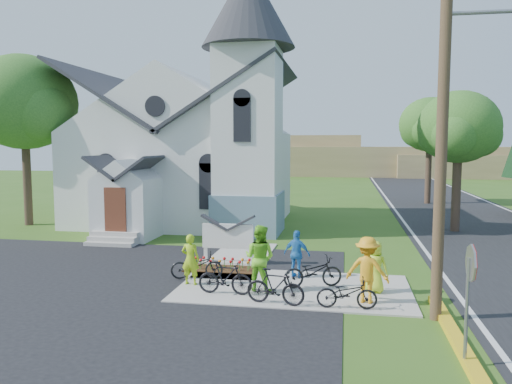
% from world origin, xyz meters
% --- Properties ---
extents(ground, '(120.00, 120.00, 0.00)m').
position_xyz_m(ground, '(0.00, 0.00, 0.00)').
color(ground, '#355B1A').
rests_on(ground, ground).
extents(road, '(8.00, 90.00, 0.02)m').
position_xyz_m(road, '(10.00, 15.00, 0.01)').
color(road, black).
rests_on(road, ground).
extents(sidewalk, '(7.00, 4.00, 0.05)m').
position_xyz_m(sidewalk, '(1.50, 0.50, 0.03)').
color(sidewalk, '#ABA39A').
rests_on(sidewalk, ground).
extents(church, '(12.35, 12.00, 13.00)m').
position_xyz_m(church, '(-5.48, 12.48, 5.25)').
color(church, silver).
rests_on(church, ground).
extents(church_sign, '(2.20, 0.40, 1.70)m').
position_xyz_m(church_sign, '(-1.20, 3.20, 1.03)').
color(church_sign, '#ABA39A').
rests_on(church_sign, ground).
extents(flower_bed, '(2.60, 1.10, 0.07)m').
position_xyz_m(flower_bed, '(-1.20, 2.30, 0.04)').
color(flower_bed, '#3A220F').
rests_on(flower_bed, ground).
extents(utility_pole, '(3.45, 0.28, 10.00)m').
position_xyz_m(utility_pole, '(5.36, -1.50, 5.40)').
color(utility_pole, '#4A3225').
rests_on(utility_pole, ground).
extents(stop_sign, '(0.11, 0.76, 2.48)m').
position_xyz_m(stop_sign, '(5.43, -4.20, 1.78)').
color(stop_sign, gray).
rests_on(stop_sign, ground).
extents(tree_lot_corner, '(5.60, 5.60, 9.15)m').
position_xyz_m(tree_lot_corner, '(-14.00, 10.00, 6.60)').
color(tree_lot_corner, '#3A291F').
rests_on(tree_lot_corner, ground).
extents(tree_road_near, '(4.00, 4.00, 7.05)m').
position_xyz_m(tree_road_near, '(8.50, 12.00, 5.21)').
color(tree_road_near, '#3A291F').
rests_on(tree_road_near, ground).
extents(tree_road_mid, '(4.40, 4.40, 7.80)m').
position_xyz_m(tree_road_mid, '(9.00, 24.00, 5.78)').
color(tree_road_mid, '#3A291F').
rests_on(tree_road_mid, ground).
extents(distant_hills, '(61.00, 10.00, 5.60)m').
position_xyz_m(distant_hills, '(3.36, 56.33, 2.17)').
color(distant_hills, olive).
rests_on(distant_hills, ground).
extents(cyclist_0, '(0.60, 0.42, 1.59)m').
position_xyz_m(cyclist_0, '(-1.70, 0.27, 0.84)').
color(cyclist_0, '#9CCB17').
rests_on(cyclist_0, sidewalk).
extents(bike_0, '(1.78, 0.99, 0.88)m').
position_xyz_m(bike_0, '(-1.70, 0.93, 0.49)').
color(bike_0, black).
rests_on(bike_0, sidewalk).
extents(cyclist_1, '(1.13, 0.99, 1.97)m').
position_xyz_m(cyclist_1, '(0.53, 0.03, 1.04)').
color(cyclist_1, '#6BC625').
rests_on(cyclist_1, sidewalk).
extents(bike_1, '(1.63, 0.51, 0.97)m').
position_xyz_m(bike_1, '(-0.40, -0.54, 0.53)').
color(bike_1, black).
rests_on(bike_1, sidewalk).
extents(cyclist_2, '(0.98, 0.63, 1.55)m').
position_xyz_m(cyclist_2, '(1.48, 1.68, 0.83)').
color(cyclist_2, '#2778C5').
rests_on(cyclist_2, sidewalk).
extents(bike_2, '(1.94, 1.26, 0.97)m').
position_xyz_m(bike_2, '(2.07, 0.63, 0.53)').
color(bike_2, black).
rests_on(bike_2, sidewalk).
extents(cyclist_3, '(1.31, 0.93, 1.83)m').
position_xyz_m(cyclist_3, '(3.64, -0.56, 0.96)').
color(cyclist_3, orange).
rests_on(cyclist_3, sidewalk).
extents(bike_3, '(1.69, 0.72, 0.99)m').
position_xyz_m(bike_3, '(1.17, -1.20, 0.54)').
color(bike_3, black).
rests_on(bike_3, sidewalk).
extents(cyclist_4, '(0.87, 0.72, 1.52)m').
position_xyz_m(cyclist_4, '(3.91, 0.45, 0.81)').
color(cyclist_4, '#BFE72B').
rests_on(cyclist_4, sidewalk).
extents(bike_4, '(1.62, 0.63, 0.84)m').
position_xyz_m(bike_4, '(3.09, -1.20, 0.47)').
color(bike_4, black).
rests_on(bike_4, sidewalk).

